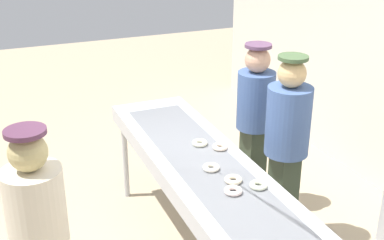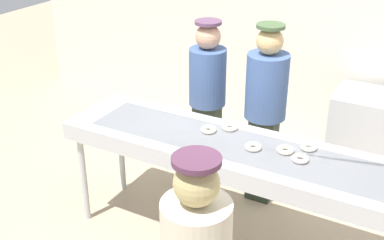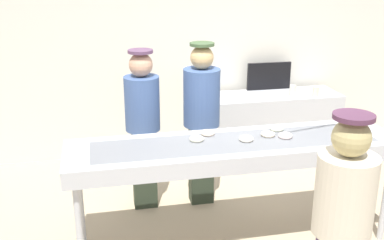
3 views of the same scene
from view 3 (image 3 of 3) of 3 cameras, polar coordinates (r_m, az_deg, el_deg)
ground_plane at (r=4.58m, az=4.85°, el=-14.17°), size 16.00×16.00×0.00m
back_wall at (r=6.16m, az=-1.03°, el=10.87°), size 8.00×0.12×3.29m
fryer_conveyor at (r=4.16m, az=5.19°, el=-3.62°), size 2.93×0.72×0.98m
sugar_donut_0 at (r=4.45m, az=10.24°, el=-0.99°), size 0.13×0.13×0.04m
sugar_donut_1 at (r=4.13m, az=0.57°, el=-2.28°), size 0.17×0.17×0.04m
sugar_donut_2 at (r=4.29m, az=9.19°, el=-1.70°), size 0.18×0.18×0.04m
sugar_donut_3 at (r=4.28m, az=11.26°, el=-1.89°), size 0.17×0.17×0.04m
sugar_donut_4 at (r=4.15m, az=6.60°, el=-2.29°), size 0.18×0.18×0.04m
sugar_donut_5 at (r=4.27m, az=1.92°, el=-1.57°), size 0.18×0.18×0.04m
worker_baker at (r=4.82m, az=1.17°, el=0.91°), size 0.37×0.37×1.73m
worker_assistant at (r=4.77m, az=-5.99°, el=0.06°), size 0.35×0.35×1.67m
customer_waiting at (r=3.19m, az=17.75°, el=-10.96°), size 0.37×0.37×1.62m
prep_counter at (r=6.33m, az=9.83°, el=-0.57°), size 1.68×0.61×0.84m
paper_cup_0 at (r=6.19m, az=14.75°, el=3.33°), size 0.08×0.08×0.13m
paper_cup_1 at (r=6.19m, az=12.10°, el=3.55°), size 0.08×0.08×0.13m
menu_display at (r=6.40m, az=9.29°, el=5.28°), size 0.60×0.04×0.36m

